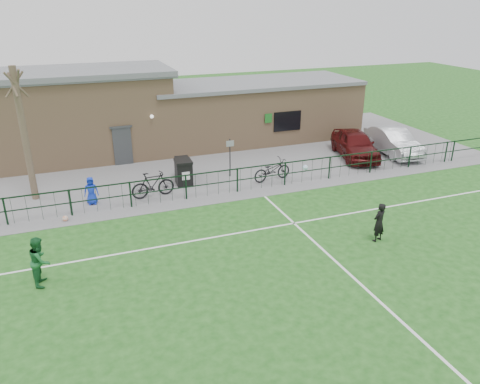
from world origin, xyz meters
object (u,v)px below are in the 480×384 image
object	(u,v)px
wheelie_bin_left	(184,173)
bare_tree	(25,136)
bicycle_d	(153,185)
wheelie_bin_right	(182,168)
car_maroon	(355,144)
ball_ground	(65,218)
bicycle_e	(272,170)
spectator_child	(91,191)
sign_post	(230,158)
outfield_player	(40,261)
car_silver	(393,141)

from	to	relation	value
wheelie_bin_left	bare_tree	bearing A→B (deg)	178.01
bare_tree	bicycle_d	world-z (taller)	bare_tree
wheelie_bin_left	bicycle_d	bearing A→B (deg)	-144.52
wheelie_bin_right	wheelie_bin_left	bearing A→B (deg)	-95.88
car_maroon	ball_ground	distance (m)	16.28
bicycle_e	ball_ground	xyz separation A→B (m)	(-9.95, -1.26, -0.45)
spectator_child	sign_post	bearing A→B (deg)	13.89
wheelie_bin_left	outfield_player	xyz separation A→B (m)	(-6.45, -6.91, 0.23)
bare_tree	ball_ground	world-z (taller)	bare_tree
spectator_child	bicycle_d	bearing A→B (deg)	0.81
wheelie_bin_right	bicycle_d	size ratio (longest dim) A/B	0.49
bare_tree	bicycle_d	size ratio (longest dim) A/B	2.96
sign_post	outfield_player	xyz separation A→B (m)	(-8.97, -7.15, -0.19)
car_silver	bicycle_d	world-z (taller)	car_silver
wheelie_bin_left	bicycle_e	bearing A→B (deg)	-10.80
outfield_player	ball_ground	distance (m)	4.70
sign_post	bicycle_e	distance (m)	2.26
spectator_child	car_maroon	bearing A→B (deg)	10.59
outfield_player	ball_ground	size ratio (longest dim) A/B	6.86
sign_post	spectator_child	xyz separation A→B (m)	(-6.98, -1.17, -0.36)
ball_ground	bicycle_d	bearing A→B (deg)	17.48
wheelie_bin_left	car_silver	xyz separation A→B (m)	(12.82, 0.45, 0.17)
wheelie_bin_right	sign_post	distance (m)	2.49
bare_tree	sign_post	world-z (taller)	bare_tree
outfield_player	car_maroon	bearing A→B (deg)	-56.76
wheelie_bin_right	sign_post	size ratio (longest dim) A/B	0.50
bare_tree	ball_ground	xyz separation A→B (m)	(1.21, -2.96, -2.88)
bare_tree	sign_post	bearing A→B (deg)	-2.32
car_silver	bicycle_d	size ratio (longest dim) A/B	2.25
car_silver	wheelie_bin_right	bearing A→B (deg)	-175.06
bicycle_e	wheelie_bin_left	bearing A→B (deg)	66.44
wheelie_bin_right	ball_ground	world-z (taller)	wheelie_bin_right
wheelie_bin_left	car_maroon	xyz separation A→B (m)	(10.33, 0.69, 0.21)
sign_post	wheelie_bin_right	bearing A→B (deg)	164.45
bicycle_d	outfield_player	size ratio (longest dim) A/B	1.22
bare_tree	ball_ground	distance (m)	4.30
bare_tree	outfield_player	size ratio (longest dim) A/B	3.63
bare_tree	ball_ground	bearing A→B (deg)	-67.71
wheelie_bin_left	wheelie_bin_right	distance (m)	0.92
wheelie_bin_left	outfield_player	size ratio (longest dim) A/B	0.70
wheelie_bin_right	spectator_child	world-z (taller)	spectator_child
wheelie_bin_right	bicycle_e	xyz separation A→B (m)	(4.13, -1.98, 0.06)
bicycle_e	sign_post	bearing A→B (deg)	43.84
car_silver	bicycle_e	bearing A→B (deg)	-162.88
bare_tree	wheelie_bin_right	distance (m)	7.46
bicycle_d	ball_ground	distance (m)	4.14
wheelie_bin_right	ball_ground	xyz separation A→B (m)	(-5.82, -3.23, -0.39)
wheelie_bin_left	ball_ground	bearing A→B (deg)	-154.39
spectator_child	outfield_player	distance (m)	6.31
outfield_player	ball_ground	xyz separation A→B (m)	(0.79, 4.58, -0.71)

